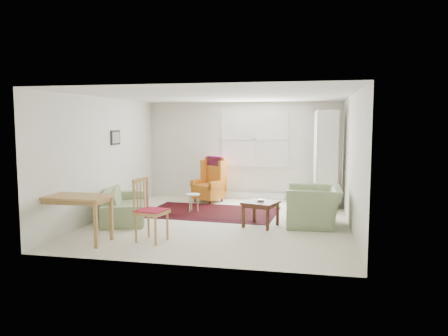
% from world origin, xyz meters
% --- Properties ---
extents(room, '(5.04, 5.54, 2.51)m').
position_xyz_m(room, '(0.02, 0.21, 1.26)').
color(room, silver).
rests_on(room, ground).
extents(rug, '(2.93, 1.98, 0.03)m').
position_xyz_m(rug, '(-0.39, 0.82, 0.01)').
color(rug, black).
rests_on(rug, ground).
extents(sofa, '(1.53, 2.24, 0.84)m').
position_xyz_m(sofa, '(-2.04, -0.08, 0.42)').
color(sofa, gray).
rests_on(sofa, ground).
extents(armchair, '(1.03, 1.17, 0.90)m').
position_xyz_m(armchair, '(1.82, 0.06, 0.45)').
color(armchair, gray).
rests_on(armchair, ground).
extents(wingback_chair, '(0.88, 0.90, 1.13)m').
position_xyz_m(wingback_chair, '(-0.76, 2.06, 0.57)').
color(wingback_chair, orange).
rests_on(wingback_chair, ground).
extents(coffee_table, '(0.74, 0.74, 0.49)m').
position_xyz_m(coffee_table, '(0.83, -0.25, 0.24)').
color(coffee_table, '#432014').
rests_on(coffee_table, ground).
extents(stool, '(0.33, 0.33, 0.41)m').
position_xyz_m(stool, '(-0.80, 0.79, 0.21)').
color(stool, white).
rests_on(stool, ground).
extents(cabinet, '(0.54, 0.94, 2.26)m').
position_xyz_m(cabinet, '(2.08, 1.98, 1.13)').
color(cabinet, white).
rests_on(cabinet, ground).
extents(desk, '(1.25, 0.65, 0.78)m').
position_xyz_m(desk, '(-2.10, -1.97, 0.39)').
color(desk, '#B08147').
rests_on(desk, ground).
extents(desk_chair, '(0.55, 0.55, 1.06)m').
position_xyz_m(desk_chair, '(-0.82, -1.68, 0.53)').
color(desk_chair, '#B08147').
rests_on(desk_chair, ground).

